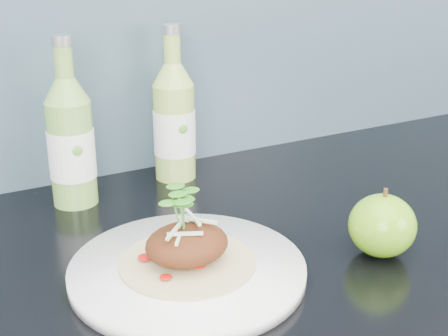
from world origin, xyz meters
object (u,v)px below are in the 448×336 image
Objects in this scene: dinner_plate at (188,270)px; cider_bottle_left at (71,142)px; cider_bottle_right at (174,122)px; green_apple at (382,226)px.

cider_bottle_left is (-0.06, 0.27, 0.09)m from dinner_plate.
cider_bottle_left is 0.17m from cider_bottle_right.
cider_bottle_right is at bearing 108.22° from green_apple.
green_apple is 0.41× the size of cider_bottle_left.
cider_bottle_right is at bearing -14.63° from cider_bottle_left.
cider_bottle_right is at bearing 68.48° from dinner_plate.
dinner_plate is 0.24m from green_apple.
green_apple is 0.41× the size of cider_bottle_right.
dinner_plate is 1.23× the size of cider_bottle_right.
dinner_plate is at bearing -123.01° from cider_bottle_right.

